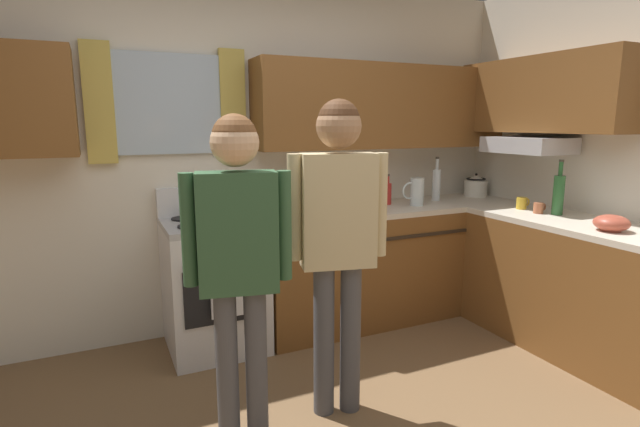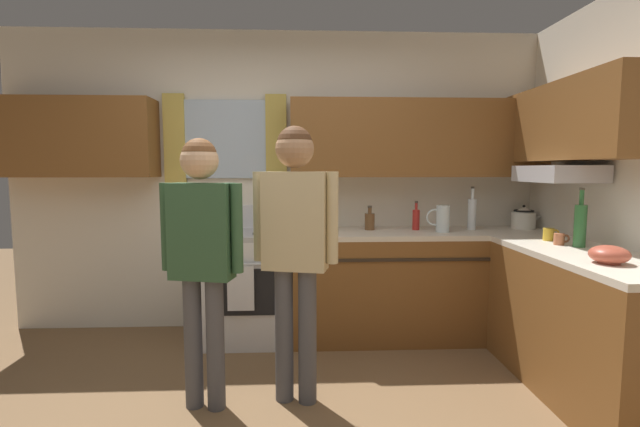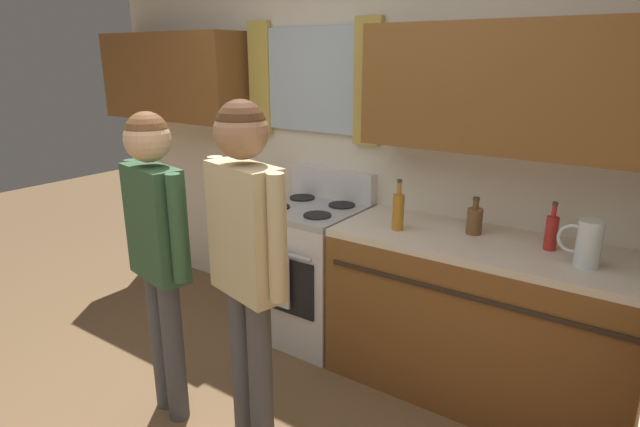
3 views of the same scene
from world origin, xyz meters
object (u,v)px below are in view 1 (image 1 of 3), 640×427
object	(u,v)px
mug_mustard_yellow	(522,203)
stovetop_kettle	(476,186)
adult_in_plaid	(338,223)
bottle_tall_clear	(436,184)
water_pitcher	(416,192)
bottle_squat_brown	(343,198)
mixing_bowl	(611,223)
cup_terracotta	(539,208)
bottle_sauce_red	(388,193)
bottle_wine_green	(558,194)
adult_left	(238,245)
stove_oven	(214,282)
bottle_oil_amber	(308,200)

from	to	relation	value
mug_mustard_yellow	stovetop_kettle	distance (m)	0.67
stovetop_kettle	adult_in_plaid	world-z (taller)	adult_in_plaid
bottle_tall_clear	water_pitcher	distance (m)	0.33
bottle_squat_brown	mixing_bowl	size ratio (longest dim) A/B	1.01
cup_terracotta	bottle_sauce_red	bearing A→B (deg)	134.72
bottle_wine_green	adult_in_plaid	size ratio (longest dim) A/B	0.24
bottle_squat_brown	bottle_sauce_red	world-z (taller)	bottle_sauce_red
bottle_tall_clear	adult_in_plaid	distance (m)	1.86
water_pitcher	adult_left	distance (m)	2.01
water_pitcher	adult_left	world-z (taller)	adult_left
bottle_sauce_red	cup_terracotta	size ratio (longest dim) A/B	2.26
stovetop_kettle	adult_left	bearing A→B (deg)	-154.36
water_pitcher	mug_mustard_yellow	bearing A→B (deg)	-36.92
cup_terracotta	adult_in_plaid	bearing A→B (deg)	-170.09
stove_oven	water_pitcher	world-z (taller)	water_pitcher
stove_oven	bottle_tall_clear	world-z (taller)	bottle_tall_clear
bottle_tall_clear	cup_terracotta	distance (m)	0.85
stovetop_kettle	water_pitcher	size ratio (longest dim) A/B	1.24
adult_in_plaid	bottle_wine_green	bearing A→B (deg)	6.83
bottle_sauce_red	cup_terracotta	bearing A→B (deg)	-45.28
bottle_wine_green	mixing_bowl	distance (m)	0.55
mug_mustard_yellow	mixing_bowl	world-z (taller)	mixing_bowl
bottle_sauce_red	mug_mustard_yellow	xyz separation A→B (m)	(0.81, -0.61, -0.05)
bottle_tall_clear	bottle_wine_green	world-z (taller)	bottle_wine_green
adult_in_plaid	bottle_tall_clear	bearing A→B (deg)	36.50
bottle_sauce_red	adult_left	world-z (taller)	adult_left
bottle_tall_clear	bottle_wine_green	distance (m)	0.96
stove_oven	bottle_oil_amber	size ratio (longest dim) A/B	3.85
water_pitcher	adult_in_plaid	bearing A→B (deg)	-140.80
mug_mustard_yellow	cup_terracotta	world-z (taller)	mug_mustard_yellow
stovetop_kettle	cup_terracotta	bearing A→B (deg)	-101.53
bottle_tall_clear	cup_terracotta	world-z (taller)	bottle_tall_clear
stovetop_kettle	adult_left	size ratio (longest dim) A/B	0.17
cup_terracotta	water_pitcher	size ratio (longest dim) A/B	0.49
bottle_tall_clear	water_pitcher	size ratio (longest dim) A/B	1.67
water_pitcher	mixing_bowl	world-z (taller)	water_pitcher
bottle_tall_clear	cup_terracotta	bearing A→B (deg)	-68.91
bottle_wine_green	adult_in_plaid	bearing A→B (deg)	-173.17
water_pitcher	adult_in_plaid	distance (m)	1.54
adult_in_plaid	mug_mustard_yellow	bearing A→B (deg)	15.17
cup_terracotta	stovetop_kettle	bearing A→B (deg)	78.47
stovetop_kettle	water_pitcher	xyz separation A→B (m)	(-0.78, -0.18, 0.02)
bottle_sauce_red	stovetop_kettle	distance (m)	0.96
bottle_oil_amber	bottle_tall_clear	size ratio (longest dim) A/B	0.78
bottle_squat_brown	bottle_sauce_red	bearing A→B (deg)	-2.93
bottle_squat_brown	mixing_bowl	world-z (taller)	bottle_squat_brown
bottle_tall_clear	bottle_wine_green	bearing A→B (deg)	-66.44
bottle_squat_brown	stove_oven	bearing A→B (deg)	-175.37
bottle_squat_brown	stovetop_kettle	bearing A→B (deg)	0.97
bottle_squat_brown	water_pitcher	size ratio (longest dim) A/B	0.93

